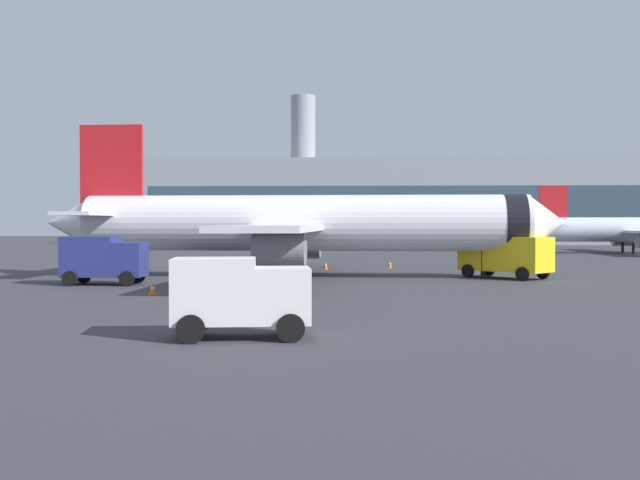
% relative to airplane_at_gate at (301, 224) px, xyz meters
% --- Properties ---
extents(airplane_at_gate, '(35.71, 32.16, 10.50)m').
position_rel_airplane_at_gate_xyz_m(airplane_at_gate, '(0.00, 0.00, 0.00)').
color(airplane_at_gate, white).
rests_on(airplane_at_gate, ground).
extents(airplane_taxiing, '(27.66, 24.87, 8.15)m').
position_rel_airplane_at_gate_xyz_m(airplane_taxiing, '(38.05, 41.44, -0.82)').
color(airplane_taxiing, silver).
rests_on(airplane_taxiing, ground).
extents(service_truck, '(4.81, 2.53, 2.90)m').
position_rel_airplane_at_gate_xyz_m(service_truck, '(-11.44, -6.78, -2.05)').
color(service_truck, navy).
rests_on(service_truck, ground).
extents(fuel_truck, '(5.97, 5.91, 3.20)m').
position_rel_airplane_at_gate_xyz_m(fuel_truck, '(13.61, -0.39, -1.88)').
color(fuel_truck, yellow).
rests_on(fuel_truck, ground).
extents(cargo_van, '(4.61, 2.78, 2.60)m').
position_rel_airplane_at_gate_xyz_m(cargo_van, '(-0.14, -27.29, -2.21)').
color(cargo_van, white).
rests_on(cargo_van, ground).
extents(safety_cone_near, '(0.44, 0.44, 0.63)m').
position_rel_airplane_at_gate_xyz_m(safety_cone_near, '(-6.79, -13.02, -3.35)').
color(safety_cone_near, '#F2590C').
rests_on(safety_cone_near, ground).
extents(safety_cone_mid, '(0.44, 0.44, 0.66)m').
position_rel_airplane_at_gate_xyz_m(safety_cone_mid, '(1.35, 8.04, -3.33)').
color(safety_cone_mid, '#F2590C').
rests_on(safety_cone_mid, ground).
extents(safety_cone_far, '(0.44, 0.44, 0.61)m').
position_rel_airplane_at_gate_xyz_m(safety_cone_far, '(6.52, 10.59, -3.36)').
color(safety_cone_far, '#F2590C').
rests_on(safety_cone_far, ground).
extents(safety_cone_outer, '(0.44, 0.44, 0.60)m').
position_rel_airplane_at_gate_xyz_m(safety_cone_outer, '(-4.83, 9.56, -3.36)').
color(safety_cone_outer, '#F2590C').
rests_on(safety_cone_outer, ground).
extents(terminal_building, '(85.74, 22.32, 26.49)m').
position_rel_airplane_at_gate_xyz_m(terminal_building, '(9.96, 84.98, 3.70)').
color(terminal_building, gray).
rests_on(terminal_building, ground).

